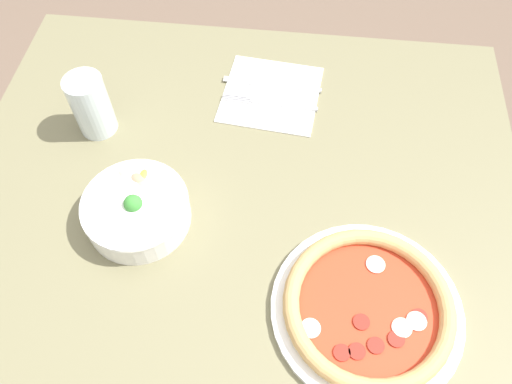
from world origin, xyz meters
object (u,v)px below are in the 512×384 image
at_px(pizza, 368,308).
at_px(fork, 271,103).
at_px(knife, 276,85).
at_px(glass, 91,105).
at_px(bowl, 137,208).

relative_size(pizza, fork, 1.52).
distance_m(knife, glass, 0.38).
xyz_separation_m(pizza, knife, (0.48, 0.19, -0.01)).
xyz_separation_m(bowl, glass, (0.20, 0.13, 0.03)).
distance_m(bowl, glass, 0.24).
height_order(fork, glass, glass).
height_order(bowl, glass, glass).
relative_size(fork, knife, 0.95).
bearing_deg(knife, fork, 86.04).
xyz_separation_m(knife, glass, (-0.15, 0.34, 0.06)).
bearing_deg(fork, glass, 19.56).
distance_m(fork, knife, 0.05).
height_order(pizza, glass, glass).
relative_size(fork, glass, 1.57).
relative_size(pizza, glass, 2.39).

